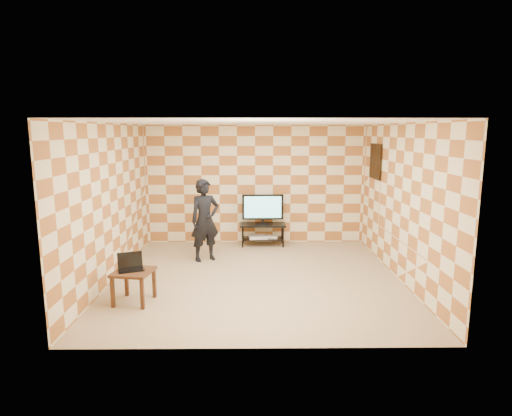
{
  "coord_description": "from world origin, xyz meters",
  "views": [
    {
      "loc": [
        -0.09,
        -7.23,
        2.56
      ],
      "look_at": [
        0.0,
        0.6,
        1.15
      ],
      "focal_mm": 30.0,
      "sensor_mm": 36.0,
      "label": 1
    }
  ],
  "objects_px": {
    "tv": "(263,208)",
    "side_table": "(133,276)",
    "person": "(205,220)",
    "tv_stand": "(263,230)"
  },
  "relations": [
    {
      "from": "person",
      "to": "tv_stand",
      "type": "bearing_deg",
      "value": 14.9
    },
    {
      "from": "person",
      "to": "side_table",
      "type": "bearing_deg",
      "value": -139.93
    },
    {
      "from": "tv",
      "to": "side_table",
      "type": "relative_size",
      "value": 1.47
    },
    {
      "from": "tv_stand",
      "to": "tv",
      "type": "xyz_separation_m",
      "value": [
        -0.0,
        -0.0,
        0.51
      ]
    },
    {
      "from": "side_table",
      "to": "person",
      "type": "distance_m",
      "value": 2.36
    },
    {
      "from": "tv",
      "to": "tv_stand",
      "type": "bearing_deg",
      "value": 88.78
    },
    {
      "from": "tv_stand",
      "to": "tv",
      "type": "relative_size",
      "value": 1.11
    },
    {
      "from": "tv",
      "to": "person",
      "type": "relative_size",
      "value": 0.56
    },
    {
      "from": "side_table",
      "to": "person",
      "type": "height_order",
      "value": "person"
    },
    {
      "from": "tv_stand",
      "to": "person",
      "type": "height_order",
      "value": "person"
    }
  ]
}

